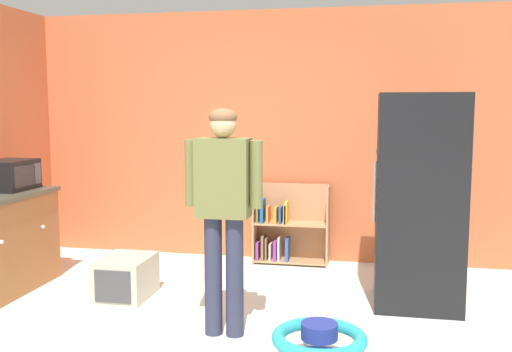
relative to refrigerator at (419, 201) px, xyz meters
The scene contains 8 objects.
ground_plane 2.03m from the refrigerator, 145.30° to the right, with size 12.00×12.00×0.00m, color silver.
back_wall 2.03m from the refrigerator, 139.35° to the left, with size 5.20×0.06×2.70m, color #CD643C.
refrigerator is the anchor object (origin of this frame).
bookshelf 1.76m from the refrigerator, 139.11° to the left, with size 0.80×0.28×0.85m.
standing_person 1.73m from the refrigerator, 146.42° to the right, with size 0.57×0.22×1.66m.
baby_walker 1.75m from the refrigerator, 116.15° to the right, with size 0.60×0.60×0.32m.
pet_carrier 2.61m from the refrigerator, behind, with size 0.42×0.55×0.36m.
microwave 3.70m from the refrigerator, behind, with size 0.37×0.48×0.28m.
Camera 1 is at (1.08, -3.88, 1.67)m, focal length 40.50 mm.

